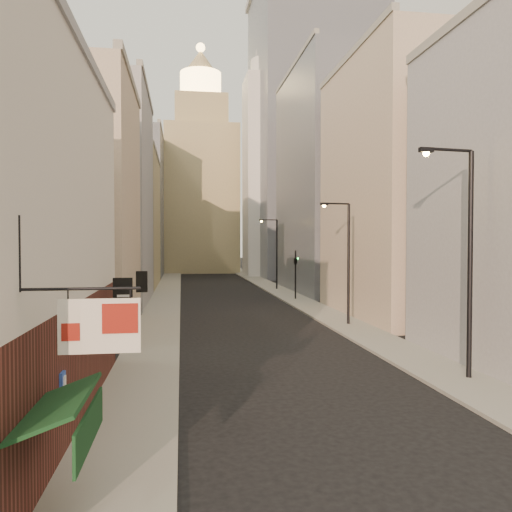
{
  "coord_description": "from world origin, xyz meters",
  "views": [
    {
      "loc": [
        -4.88,
        -7.25,
        5.82
      ],
      "look_at": [
        -0.2,
        23.97,
        4.95
      ],
      "focal_mm": 35.0,
      "sensor_mm": 36.0,
      "label": 1
    }
  ],
  "objects_px": {
    "white_tower": "(268,168)",
    "streetlamp_mid": "(346,256)",
    "clock_tower": "(201,182)",
    "traffic_light_right": "(296,263)",
    "streetlamp_far": "(275,250)",
    "streetlamp_near": "(465,249)"
  },
  "relations": [
    {
      "from": "streetlamp_mid",
      "to": "traffic_light_right",
      "type": "bearing_deg",
      "value": 80.27
    },
    {
      "from": "white_tower",
      "to": "streetlamp_mid",
      "type": "xyz_separation_m",
      "value": [
        -3.61,
        -52.05,
        -13.73
      ]
    },
    {
      "from": "white_tower",
      "to": "streetlamp_far",
      "type": "relative_size",
      "value": 4.83
    },
    {
      "from": "streetlamp_near",
      "to": "streetlamp_far",
      "type": "bearing_deg",
      "value": 84.38
    },
    {
      "from": "clock_tower",
      "to": "streetlamp_near",
      "type": "distance_m",
      "value": 81.32
    },
    {
      "from": "white_tower",
      "to": "traffic_light_right",
      "type": "height_order",
      "value": "white_tower"
    },
    {
      "from": "clock_tower",
      "to": "streetlamp_far",
      "type": "distance_m",
      "value": 42.37
    },
    {
      "from": "streetlamp_mid",
      "to": "streetlamp_far",
      "type": "height_order",
      "value": "streetlamp_far"
    },
    {
      "from": "clock_tower",
      "to": "streetlamp_near",
      "type": "height_order",
      "value": "clock_tower"
    },
    {
      "from": "streetlamp_mid",
      "to": "traffic_light_right",
      "type": "relative_size",
      "value": 1.71
    },
    {
      "from": "clock_tower",
      "to": "traffic_light_right",
      "type": "relative_size",
      "value": 8.98
    },
    {
      "from": "clock_tower",
      "to": "streetlamp_far",
      "type": "xyz_separation_m",
      "value": [
        7.37,
        -39.74,
        -12.72
      ]
    },
    {
      "from": "clock_tower",
      "to": "streetlamp_mid",
      "type": "distance_m",
      "value": 67.67
    },
    {
      "from": "streetlamp_far",
      "to": "clock_tower",
      "type": "bearing_deg",
      "value": 99.93
    },
    {
      "from": "white_tower",
      "to": "streetlamp_near",
      "type": "distance_m",
      "value": 67.39
    },
    {
      "from": "streetlamp_near",
      "to": "streetlamp_mid",
      "type": "height_order",
      "value": "streetlamp_near"
    },
    {
      "from": "streetlamp_mid",
      "to": "streetlamp_far",
      "type": "relative_size",
      "value": 0.99
    },
    {
      "from": "streetlamp_far",
      "to": "traffic_light_right",
      "type": "bearing_deg",
      "value": -90.14
    },
    {
      "from": "white_tower",
      "to": "clock_tower",
      "type": "bearing_deg",
      "value": 128.16
    },
    {
      "from": "streetlamp_mid",
      "to": "streetlamp_near",
      "type": "bearing_deg",
      "value": -97.8
    },
    {
      "from": "streetlamp_far",
      "to": "traffic_light_right",
      "type": "distance_m",
      "value": 10.74
    },
    {
      "from": "traffic_light_right",
      "to": "streetlamp_mid",
      "type": "bearing_deg",
      "value": 73.56
    }
  ]
}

